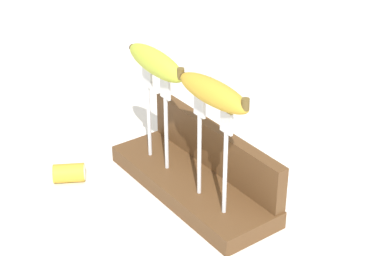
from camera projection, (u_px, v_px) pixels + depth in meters
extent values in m
plane|color=silver|center=(192.00, 192.00, 1.13)|extent=(3.00, 3.00, 0.00)
cube|color=brown|center=(192.00, 184.00, 1.12)|extent=(0.35, 0.13, 0.03)
cube|color=brown|center=(215.00, 148.00, 1.12)|extent=(0.35, 0.02, 0.08)
cylinder|color=silver|center=(149.00, 122.00, 1.15)|extent=(0.01, 0.01, 0.14)
cube|color=silver|center=(147.00, 77.00, 1.10)|extent=(0.03, 0.00, 0.04)
cylinder|color=silver|center=(166.00, 134.00, 1.11)|extent=(0.01, 0.01, 0.14)
cube|color=silver|center=(165.00, 89.00, 1.06)|extent=(0.03, 0.00, 0.04)
cylinder|color=silver|center=(199.00, 155.00, 1.04)|extent=(0.01, 0.01, 0.15)
cube|color=silver|center=(200.00, 106.00, 0.99)|extent=(0.03, 0.00, 0.04)
cylinder|color=silver|center=(225.00, 174.00, 0.99)|extent=(0.01, 0.01, 0.15)
cube|color=silver|center=(227.00, 122.00, 0.94)|extent=(0.03, 0.00, 0.04)
ellipsoid|color=#B2C138|center=(156.00, 62.00, 1.07)|extent=(0.17, 0.05, 0.04)
cylinder|color=brown|center=(180.00, 73.00, 1.00)|extent=(0.01, 0.01, 0.02)
sphere|color=#3F2D19|center=(133.00, 48.00, 1.12)|extent=(0.01, 0.01, 0.01)
ellipsoid|color=gold|center=(213.00, 92.00, 0.95)|extent=(0.16, 0.05, 0.04)
cylinder|color=brown|center=(245.00, 104.00, 0.90)|extent=(0.01, 0.01, 0.02)
sphere|color=#3F2D19|center=(184.00, 76.00, 1.00)|extent=(0.01, 0.01, 0.01)
cylinder|color=silver|center=(208.00, 71.00, 1.59)|extent=(0.13, 0.06, 0.01)
cube|color=silver|center=(218.00, 85.00, 1.52)|extent=(0.04, 0.04, 0.01)
cylinder|color=gold|center=(69.00, 173.00, 1.15)|extent=(0.06, 0.07, 0.04)
cylinder|color=beige|center=(84.00, 172.00, 1.16)|extent=(0.03, 0.02, 0.03)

